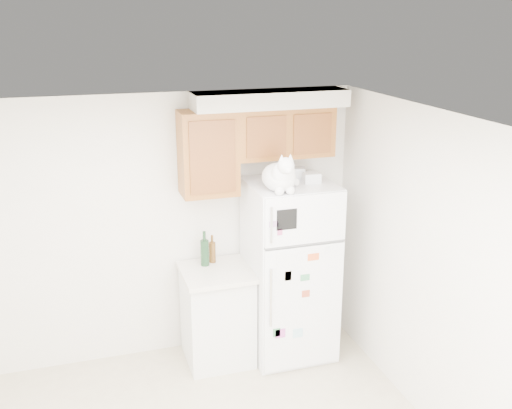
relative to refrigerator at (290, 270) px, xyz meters
name	(u,v)px	position (x,y,z in m)	size (l,w,h in m)	color
room_shell	(208,256)	(-1.08, -1.36, 0.82)	(3.84, 4.04, 2.52)	white
refrigerator	(290,270)	(0.00, 0.00, 0.00)	(0.76, 0.78, 1.70)	white
base_counter	(217,314)	(-0.69, 0.07, -0.39)	(0.64, 0.64, 0.92)	white
cat	(281,176)	(-0.18, -0.21, 0.98)	(0.35, 0.51, 0.36)	white
storage_box_back	(295,173)	(0.09, 0.15, 0.90)	(0.18, 0.13, 0.10)	white
storage_box_front	(312,178)	(0.18, -0.04, 0.89)	(0.15, 0.11, 0.09)	white
bottle_green	(205,248)	(-0.77, 0.20, 0.24)	(0.08, 0.08, 0.33)	#19381E
bottle_amber	(212,249)	(-0.68, 0.25, 0.20)	(0.06, 0.06, 0.27)	#593814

